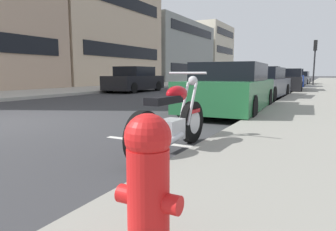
% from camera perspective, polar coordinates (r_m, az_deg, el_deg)
% --- Properties ---
extents(sidewalk_far_curb, '(120.00, 5.00, 0.14)m').
position_cam_1_polar(sidewalk_far_curb, '(21.16, -12.73, 4.98)').
color(sidewalk_far_curb, '#ADA89E').
rests_on(sidewalk_far_curb, ground).
extents(parking_stall_stripe, '(0.12, 2.20, 0.01)m').
position_cam_1_polar(parking_stall_stripe, '(4.80, -0.85, -5.30)').
color(parking_stall_stripe, silver).
rests_on(parking_stall_stripe, ground).
extents(parked_motorcycle, '(2.05, 0.62, 1.13)m').
position_cam_1_polar(parked_motorcycle, '(4.24, 0.73, -1.10)').
color(parked_motorcycle, black).
rests_on(parked_motorcycle, ground).
extents(parked_car_near_corner, '(4.51, 2.03, 1.39)m').
position_cam_1_polar(parked_car_near_corner, '(8.71, 11.80, 4.93)').
color(parked_car_near_corner, '#236638').
rests_on(parked_car_near_corner, ground).
extents(parked_car_far_down_curb, '(4.68, 2.04, 1.36)m').
position_cam_1_polar(parked_car_far_down_curb, '(13.67, 17.03, 5.69)').
color(parked_car_far_down_curb, '#4C515B').
rests_on(parked_car_far_down_curb, ground).
extents(parked_car_at_intersection, '(4.74, 2.00, 1.38)m').
position_cam_1_polar(parked_car_at_intersection, '(19.54, 21.54, 6.10)').
color(parked_car_at_intersection, black).
rests_on(parked_car_at_intersection, ground).
extents(parked_car_second_in_row, '(4.38, 2.06, 1.44)m').
position_cam_1_polar(parked_car_second_in_row, '(25.14, 22.29, 6.45)').
color(parked_car_second_in_row, navy).
rests_on(parked_car_second_in_row, ground).
extents(parked_car_across_street, '(4.53, 1.90, 1.29)m').
position_cam_1_polar(parked_car_across_street, '(30.98, 23.50, 6.42)').
color(parked_car_across_street, '#4C515B').
rests_on(parked_car_across_street, ground).
extents(crossing_truck, '(2.10, 4.88, 1.92)m').
position_cam_1_polar(crossing_truck, '(37.89, 19.89, 7.19)').
color(crossing_truck, black).
rests_on(crossing_truck, ground).
extents(car_opposite_curb, '(4.52, 1.97, 1.51)m').
position_cam_1_polar(car_opposite_curb, '(18.50, -6.32, 6.70)').
color(car_opposite_curb, black).
rests_on(car_opposite_curb, ground).
extents(fire_hydrant, '(0.24, 0.36, 0.77)m').
position_cam_1_polar(fire_hydrant, '(1.58, -3.76, -12.75)').
color(fire_hydrant, red).
rests_on(fire_hydrant, sidewalk_near_curb).
extents(traffic_signal_near_corner, '(0.36, 0.28, 3.70)m').
position_cam_1_polar(traffic_signal_near_corner, '(28.32, 26.08, 10.65)').
color(traffic_signal_near_corner, black).
rests_on(traffic_signal_near_corner, sidewalk_near_curb).
extents(townhouse_corner_block, '(12.93, 9.02, 13.76)m').
position_cam_1_polar(townhouse_corner_block, '(30.95, -15.16, 18.47)').
color(townhouse_corner_block, beige).
rests_on(townhouse_corner_block, ground).
extents(townhouse_mid_block, '(15.90, 10.61, 8.02)m').
position_cam_1_polar(townhouse_mid_block, '(43.52, -1.67, 11.81)').
color(townhouse_mid_block, '#939993').
rests_on(townhouse_mid_block, ground).
extents(townhouse_near_left, '(10.87, 10.03, 9.57)m').
position_cam_1_polar(townhouse_near_left, '(56.20, 5.82, 11.70)').
color(townhouse_near_left, beige).
rests_on(townhouse_near_left, ground).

